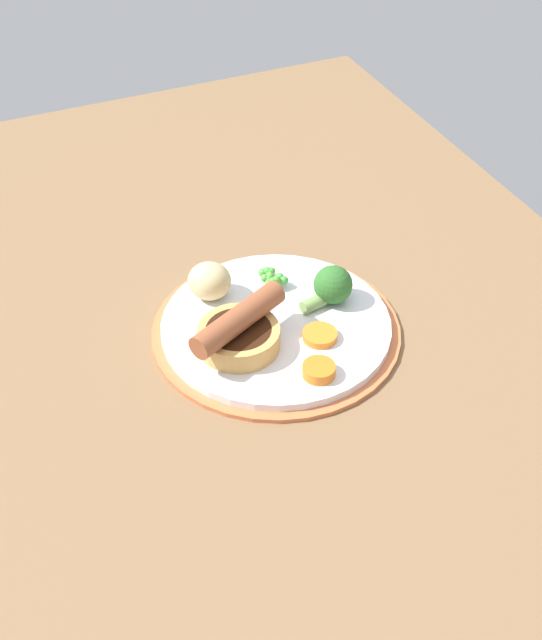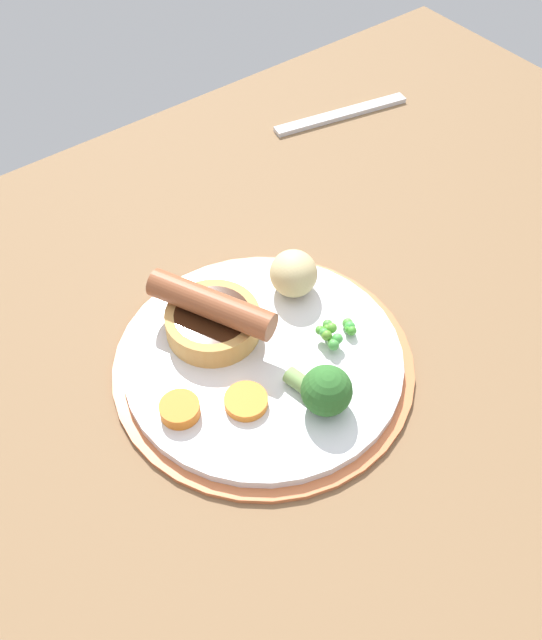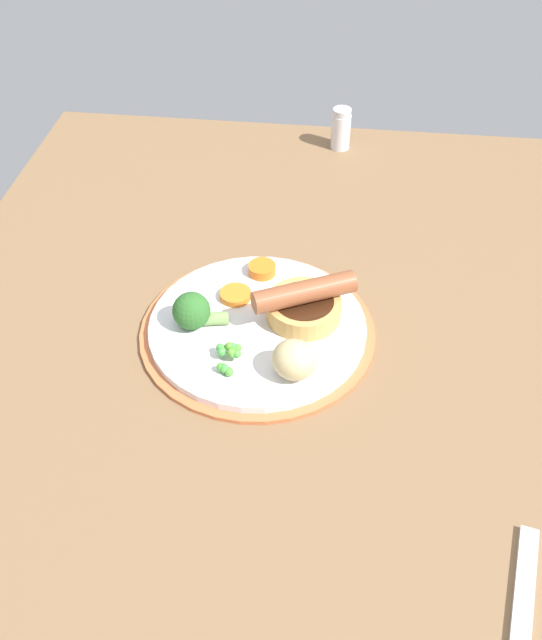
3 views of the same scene
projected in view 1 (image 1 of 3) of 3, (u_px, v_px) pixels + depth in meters
The scene contains 8 objects.
dining_table at pixel (257, 315), 100.99cm from camera, with size 110.00×80.00×3.00cm, color brown.
dinner_plate at pixel (272, 330), 95.88cm from camera, with size 26.93×26.93×1.40cm.
sausage_pudding at pixel (239, 332), 91.31cm from camera, with size 8.54×11.80×4.97cm.
pea_pile at pixel (272, 276), 99.99cm from camera, with size 3.76×2.90×1.84cm.
broccoli_floret_near at pixel (332, 286), 97.00cm from camera, with size 4.29×6.29×4.29cm.
potato_chunk_0 at pixel (209, 281), 97.58cm from camera, with size 4.49×4.81×4.22cm, color #CCB77F.
carrot_slice_0 at pixel (320, 335), 93.27cm from camera, with size 3.68×3.68×0.82cm, color orange.
carrot_slice_4 at pixel (319, 370), 88.94cm from camera, with size 3.36×3.36×1.22cm, color orange.
Camera 1 is at (-71.38, 29.73, 66.49)cm, focal length 50.00 mm.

